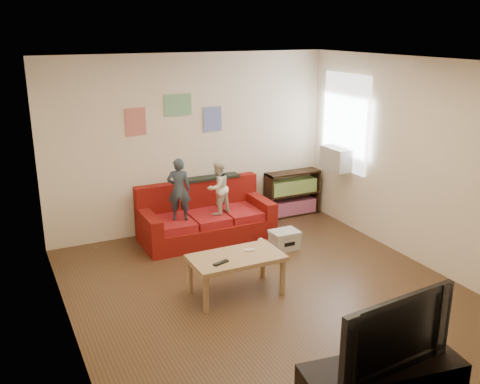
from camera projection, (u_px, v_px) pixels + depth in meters
name	position (u px, v px, depth m)	size (l,w,h in m)	color
room_shell	(271.00, 186.00, 6.00)	(4.52, 5.02, 2.72)	#523721
sofa	(205.00, 219.00, 8.03)	(1.95, 0.90, 0.86)	maroon
child_a	(179.00, 189.00, 7.52)	(0.33, 0.22, 0.91)	#2C3642
child_b	(218.00, 188.00, 7.79)	(0.39, 0.30, 0.80)	white
coffee_table	(236.00, 261.00, 6.28)	(1.09, 0.60, 0.49)	tan
remote	(221.00, 263.00, 6.05)	(0.20, 0.05, 0.02)	black
game_controller	(250.00, 250.00, 6.38)	(0.13, 0.04, 0.03)	white
bookshelf	(292.00, 196.00, 8.99)	(0.94, 0.28, 0.75)	black
window	(345.00, 122.00, 8.26)	(0.04, 1.08, 1.48)	white
ac_unit	(337.00, 158.00, 8.37)	(0.28, 0.55, 0.35)	#B7B2A3
artwork_left	(136.00, 122.00, 7.66)	(0.30, 0.01, 0.40)	#D87266
artwork_center	(178.00, 105.00, 7.87)	(0.42, 0.01, 0.32)	#72B27F
artwork_right	(213.00, 119.00, 8.18)	(0.30, 0.01, 0.38)	#727FCC
file_box	(285.00, 240.00, 7.65)	(0.40, 0.30, 0.27)	silver
television	(387.00, 329.00, 4.13)	(1.12, 0.15, 0.64)	black
tissue	(261.00, 241.00, 7.82)	(0.10, 0.10, 0.10)	silver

